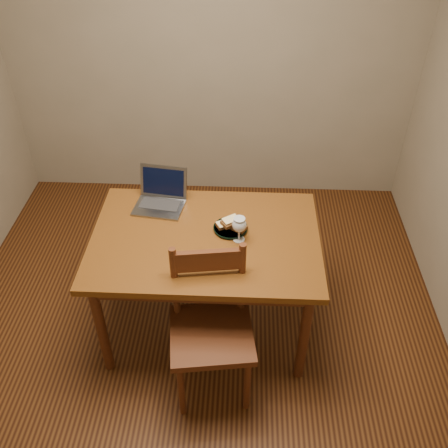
{
  "coord_description": "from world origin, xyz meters",
  "views": [
    {
      "loc": [
        0.28,
        -2.1,
        2.59
      ],
      "look_at": [
        0.17,
        0.08,
        0.8
      ],
      "focal_mm": 40.0,
      "sensor_mm": 36.0,
      "label": 1
    }
  ],
  "objects_px": {
    "plate": "(231,228)",
    "laptop": "(161,195)",
    "table": "(206,248)",
    "chair": "(211,324)",
    "milk_glass": "(239,229)"
  },
  "relations": [
    {
      "from": "table",
      "to": "laptop",
      "type": "height_order",
      "value": "laptop"
    },
    {
      "from": "table",
      "to": "chair",
      "type": "bearing_deg",
      "value": -82.41
    },
    {
      "from": "plate",
      "to": "laptop",
      "type": "relative_size",
      "value": 0.61
    },
    {
      "from": "plate",
      "to": "laptop",
      "type": "distance_m",
      "value": 0.5
    },
    {
      "from": "milk_glass",
      "to": "laptop",
      "type": "distance_m",
      "value": 0.59
    },
    {
      "from": "table",
      "to": "plate",
      "type": "bearing_deg",
      "value": 27.27
    },
    {
      "from": "plate",
      "to": "milk_glass",
      "type": "distance_m",
      "value": 0.12
    },
    {
      "from": "plate",
      "to": "milk_glass",
      "type": "xyz_separation_m",
      "value": [
        0.05,
        -0.09,
        0.07
      ]
    },
    {
      "from": "chair",
      "to": "laptop",
      "type": "bearing_deg",
      "value": 107.29
    },
    {
      "from": "chair",
      "to": "laptop",
      "type": "xyz_separation_m",
      "value": [
        -0.35,
        0.75,
        0.29
      ]
    },
    {
      "from": "table",
      "to": "milk_glass",
      "type": "height_order",
      "value": "milk_glass"
    },
    {
      "from": "milk_glass",
      "to": "laptop",
      "type": "bearing_deg",
      "value": 145.92
    },
    {
      "from": "milk_glass",
      "to": "laptop",
      "type": "xyz_separation_m",
      "value": [
        -0.49,
        0.33,
        -0.02
      ]
    },
    {
      "from": "plate",
      "to": "laptop",
      "type": "height_order",
      "value": "laptop"
    },
    {
      "from": "plate",
      "to": "laptop",
      "type": "xyz_separation_m",
      "value": [
        -0.43,
        0.24,
        0.05
      ]
    }
  ]
}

